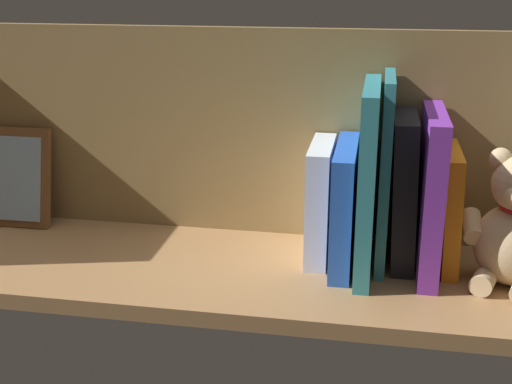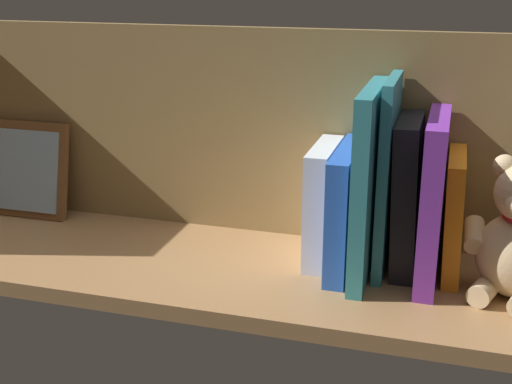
{
  "view_description": "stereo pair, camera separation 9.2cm",
  "coord_description": "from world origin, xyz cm",
  "views": [
    {
      "loc": [
        -15.71,
        85.87,
        39.67
      ],
      "look_at": [
        0.0,
        0.0,
        10.57
      ],
      "focal_mm": 47.82,
      "sensor_mm": 36.0,
      "label": 1
    },
    {
      "loc": [
        -24.65,
        83.74,
        39.67
      ],
      "look_at": [
        0.0,
        0.0,
        10.57
      ],
      "focal_mm": 47.82,
      "sensor_mm": 36.0,
      "label": 2
    }
  ],
  "objects": [
    {
      "name": "picture_frame_leaning",
      "position": [
        42.07,
        -8.81,
        7.7
      ],
      "size": [
        14.63,
        4.81,
        15.68
      ],
      "color": "brown",
      "rests_on": "ground_plane"
    },
    {
      "name": "book_6",
      "position": [
        -11.78,
        -3.05,
        8.39
      ],
      "size": [
        2.82,
        16.98,
        16.78
      ],
      "primitive_type": "cube",
      "color": "blue",
      "rests_on": "ground_plane"
    },
    {
      "name": "book_4",
      "position": [
        -16.97,
        -4.45,
        13.07
      ],
      "size": [
        1.43,
        14.19,
        26.14
      ],
      "primitive_type": "cube",
      "rotation": [
        0.0,
        -0.0,
        0.0
      ],
      "color": "teal",
      "rests_on": "ground_plane"
    },
    {
      "name": "ground_plane",
      "position": [
        0.0,
        0.0,
        -1.1
      ],
      "size": [
        113.23,
        29.88,
        2.2
      ],
      "primitive_type": "cube",
      "color": "#A87A4C"
    },
    {
      "name": "book_1",
      "position": [
        -25.96,
        -5.01,
        8.2
      ],
      "size": [
        2.64,
        13.05,
        16.45
      ],
      "primitive_type": "cube",
      "rotation": [
        0.0,
        0.03,
        0.0
      ],
      "color": "orange",
      "rests_on": "ground_plane"
    },
    {
      "name": "book_5",
      "position": [
        -14.74,
        -2.18,
        12.6
      ],
      "size": [
        2.11,
        18.72,
        25.21
      ],
      "primitive_type": "cube",
      "color": "teal",
      "rests_on": "ground_plane"
    },
    {
      "name": "book_2",
      "position": [
        -23.07,
        -2.92,
        10.89
      ],
      "size": [
        2.61,
        17.23,
        21.79
      ],
      "primitive_type": "cube",
      "color": "purple",
      "rests_on": "ground_plane"
    },
    {
      "name": "shelf_back_panel",
      "position": [
        0.0,
        -12.69,
        15.62
      ],
      "size": [
        113.23,
        1.5,
        31.25
      ],
      "primitive_type": "cube",
      "color": "olive",
      "rests_on": "ground_plane"
    },
    {
      "name": "book_7",
      "position": [
        -8.33,
        -4.86,
        8.2
      ],
      "size": [
        3.1,
        13.35,
        16.41
      ],
      "primitive_type": "cube",
      "color": "silver",
      "rests_on": "ground_plane"
    },
    {
      "name": "book_3",
      "position": [
        -19.71,
        -5.03,
        10.39
      ],
      "size": [
        3.8,
        13.03,
        20.87
      ],
      "primitive_type": "cube",
      "rotation": [
        0.0,
        0.03,
        0.0
      ],
      "color": "black",
      "rests_on": "ground_plane"
    }
  ]
}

